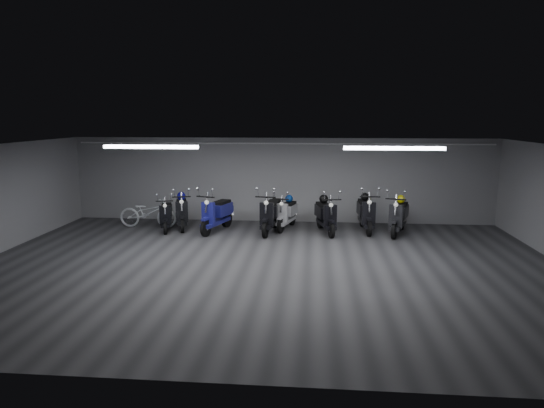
# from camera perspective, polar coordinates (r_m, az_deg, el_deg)

# --- Properties ---
(floor) EXTENTS (14.00, 10.00, 0.01)m
(floor) POSITION_cam_1_polar(r_m,az_deg,el_deg) (11.31, -0.73, -7.57)
(floor) COLOR #323234
(floor) RESTS_ON ground
(ceiling) EXTENTS (14.00, 10.00, 0.01)m
(ceiling) POSITION_cam_1_polar(r_m,az_deg,el_deg) (10.78, -0.77, 6.78)
(ceiling) COLOR gray
(ceiling) RESTS_ON ground
(back_wall) EXTENTS (14.00, 0.01, 2.80)m
(back_wall) POSITION_cam_1_polar(r_m,az_deg,el_deg) (15.88, 1.06, 2.87)
(back_wall) COLOR gray
(back_wall) RESTS_ON ground
(front_wall) EXTENTS (14.00, 0.01, 2.80)m
(front_wall) POSITION_cam_1_polar(r_m,az_deg,el_deg) (6.17, -5.49, -9.46)
(front_wall) COLOR gray
(front_wall) RESTS_ON ground
(fluor_strip_left) EXTENTS (2.40, 0.18, 0.08)m
(fluor_strip_left) POSITION_cam_1_polar(r_m,az_deg,el_deg) (12.42, -14.29, 6.65)
(fluor_strip_left) COLOR white
(fluor_strip_left) RESTS_ON ceiling
(fluor_strip_right) EXTENTS (2.40, 0.18, 0.08)m
(fluor_strip_right) POSITION_cam_1_polar(r_m,az_deg,el_deg) (11.88, 14.38, 6.49)
(fluor_strip_right) COLOR white
(fluor_strip_right) RESTS_ON ceiling
(conduit) EXTENTS (13.60, 0.05, 0.05)m
(conduit) POSITION_cam_1_polar(r_m,az_deg,el_deg) (15.68, 1.06, 7.25)
(conduit) COLOR white
(conduit) RESTS_ON back_wall
(scooter_1) EXTENTS (0.96, 1.78, 1.26)m
(scooter_1) POSITION_cam_1_polar(r_m,az_deg,el_deg) (15.09, -12.57, -0.74)
(scooter_1) COLOR black
(scooter_1) RESTS_ON floor
(scooter_3) EXTENTS (1.10, 1.94, 1.37)m
(scooter_3) POSITION_cam_1_polar(r_m,az_deg,el_deg) (15.25, -10.76, -0.34)
(scooter_3) COLOR black
(scooter_3) RESTS_ON floor
(scooter_4) EXTENTS (1.22, 2.08, 1.47)m
(scooter_4) POSITION_cam_1_polar(r_m,az_deg,el_deg) (14.63, -6.67, -0.50)
(scooter_4) COLOR navy
(scooter_4) RESTS_ON floor
(scooter_5) EXTENTS (0.95, 2.09, 1.50)m
(scooter_5) POSITION_cam_1_polar(r_m,az_deg,el_deg) (14.40, -0.16, -0.54)
(scooter_5) COLOR black
(scooter_5) RESTS_ON floor
(scooter_6) EXTENTS (1.02, 1.84, 1.30)m
(scooter_6) POSITION_cam_1_polar(r_m,az_deg,el_deg) (14.90, 1.76, -0.56)
(scooter_6) COLOR #B0B0B4
(scooter_6) RESTS_ON floor
(scooter_7) EXTENTS (1.07, 1.98, 1.40)m
(scooter_7) POSITION_cam_1_polar(r_m,az_deg,el_deg) (14.45, 6.46, -0.76)
(scooter_7) COLOR black
(scooter_7) RESTS_ON floor
(scooter_8) EXTENTS (0.76, 2.01, 1.47)m
(scooter_8) POSITION_cam_1_polar(r_m,az_deg,el_deg) (14.86, 11.20, -0.45)
(scooter_8) COLOR black
(scooter_8) RESTS_ON floor
(scooter_9) EXTENTS (1.26, 2.05, 1.45)m
(scooter_9) POSITION_cam_1_polar(r_m,az_deg,el_deg) (14.71, 14.94, -0.76)
(scooter_9) COLOR black
(scooter_9) RESTS_ON floor
(bicycle) EXTENTS (1.83, 0.66, 1.18)m
(bicycle) POSITION_cam_1_polar(r_m,az_deg,el_deg) (15.63, -14.65, -0.60)
(bicycle) COLOR white
(bicycle) RESTS_ON floor
(helmet_0) EXTENTS (0.27, 0.27, 0.27)m
(helmet_0) POSITION_cam_1_polar(r_m,az_deg,el_deg) (15.45, -10.81, 0.93)
(helmet_0) COLOR #0E0B7C
(helmet_0) RESTS_ON scooter_3
(helmet_1) EXTENTS (0.28, 0.28, 0.28)m
(helmet_1) POSITION_cam_1_polar(r_m,az_deg,el_deg) (14.65, 6.21, 0.61)
(helmet_1) COLOR black
(helmet_1) RESTS_ON scooter_7
(helmet_2) EXTENTS (0.25, 0.25, 0.25)m
(helmet_2) POSITION_cam_1_polar(r_m,az_deg,el_deg) (15.07, 11.08, 0.87)
(helmet_2) COLOR black
(helmet_2) RESTS_ON scooter_8
(helmet_3) EXTENTS (0.26, 0.26, 0.26)m
(helmet_3) POSITION_cam_1_polar(r_m,az_deg,el_deg) (14.92, 15.17, 0.57)
(helmet_3) COLOR #C9C10B
(helmet_3) RESTS_ON scooter_9
(helmet_4) EXTENTS (0.25, 0.25, 0.25)m
(helmet_4) POSITION_cam_1_polar(r_m,az_deg,el_deg) (15.07, 2.06, 0.64)
(helmet_4) COLOR navy
(helmet_4) RESTS_ON scooter_6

